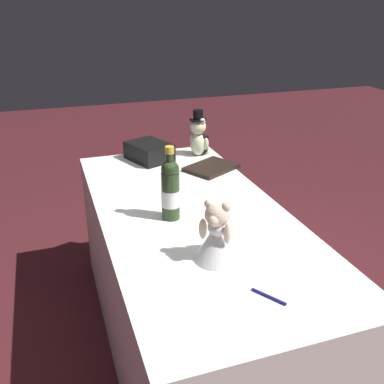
% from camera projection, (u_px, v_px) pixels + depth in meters
% --- Properties ---
extents(ground_plane, '(12.00, 12.00, 0.00)m').
position_uv_depth(ground_plane, '(192.00, 343.00, 2.36)').
color(ground_plane, '#47191E').
extents(reception_table, '(1.85, 0.85, 0.79)m').
position_uv_depth(reception_table, '(192.00, 282.00, 2.20)').
color(reception_table, white).
rests_on(reception_table, ground_plane).
extents(teddy_bear_groom, '(0.13, 0.14, 0.29)m').
position_uv_depth(teddy_bear_groom, '(199.00, 136.00, 2.74)').
color(teddy_bear_groom, beige).
rests_on(teddy_bear_groom, reception_table).
extents(teddy_bear_bride, '(0.22, 0.22, 0.25)m').
position_uv_depth(teddy_bear_bride, '(218.00, 233.00, 1.64)').
color(teddy_bear_bride, white).
rests_on(teddy_bear_bride, reception_table).
extents(champagne_bottle, '(0.08, 0.08, 0.34)m').
position_uv_depth(champagne_bottle, '(170.00, 189.00, 1.92)').
color(champagne_bottle, '#273B1E').
rests_on(champagne_bottle, reception_table).
extents(signing_pen, '(0.12, 0.08, 0.01)m').
position_uv_depth(signing_pen, '(267.00, 296.00, 1.45)').
color(signing_pen, navy).
rests_on(signing_pen, reception_table).
extents(gift_case_black, '(0.32, 0.29, 0.11)m').
position_uv_depth(gift_case_black, '(149.00, 152.00, 2.67)').
color(gift_case_black, black).
rests_on(gift_case_black, reception_table).
extents(guestbook, '(0.32, 0.35, 0.02)m').
position_uv_depth(guestbook, '(211.00, 167.00, 2.54)').
color(guestbook, black).
rests_on(guestbook, reception_table).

